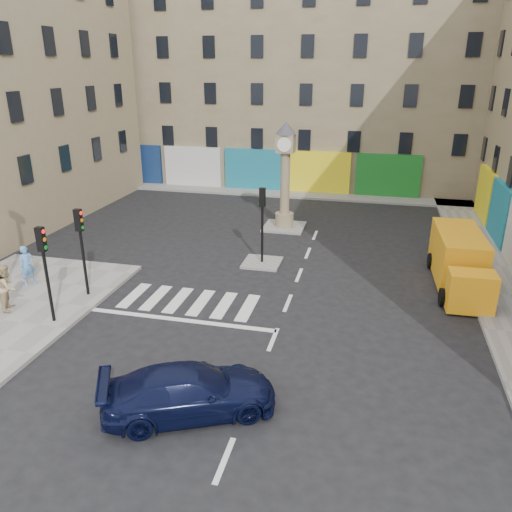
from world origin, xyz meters
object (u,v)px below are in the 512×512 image
at_px(traffic_light_island, 262,213).
at_px(pedestrian_blue, 27,265).
at_px(traffic_light_left_near, 44,260).
at_px(navy_sedan, 189,391).
at_px(yellow_van, 459,261).
at_px(clock_pillar, 285,169).
at_px(traffic_light_left_far, 81,239).
at_px(pedestrian_tan, 7,287).

distance_m(traffic_light_island, pedestrian_blue, 10.75).
bearing_deg(traffic_light_island, traffic_light_left_near, -128.93).
relative_size(navy_sedan, yellow_van, 0.78).
bearing_deg(clock_pillar, traffic_light_left_far, -118.94).
xyz_separation_m(navy_sedan, yellow_van, (8.48, 11.10, 0.41)).
xyz_separation_m(traffic_light_left_far, pedestrian_blue, (-3.07, 0.35, -1.59)).
height_order(traffic_light_left_far, pedestrian_tan, traffic_light_left_far).
distance_m(traffic_light_island, pedestrian_tan, 11.34).
bearing_deg(pedestrian_tan, clock_pillar, -53.73).
xyz_separation_m(traffic_light_left_near, pedestrian_tan, (-2.23, 0.48, -1.53)).
height_order(yellow_van, pedestrian_blue, yellow_van).
bearing_deg(traffic_light_island, traffic_light_left_far, -139.40).
bearing_deg(traffic_light_left_far, yellow_van, 18.29).
xyz_separation_m(traffic_light_left_far, traffic_light_island, (6.30, 5.40, -0.03)).
distance_m(navy_sedan, pedestrian_tan, 9.96).
relative_size(traffic_light_island, navy_sedan, 0.77).
relative_size(traffic_light_left_near, clock_pillar, 0.61).
height_order(traffic_light_left_near, traffic_light_island, traffic_light_left_near).
bearing_deg(clock_pillar, yellow_van, -35.14).
distance_m(traffic_light_island, clock_pillar, 6.07).
height_order(traffic_light_island, yellow_van, traffic_light_island).
distance_m(traffic_light_left_far, traffic_light_island, 8.30).
xyz_separation_m(traffic_light_island, pedestrian_blue, (-9.37, -5.05, -1.56)).
bearing_deg(yellow_van, traffic_light_left_near, -155.78).
xyz_separation_m(clock_pillar, pedestrian_blue, (-9.37, -11.04, -2.52)).
height_order(traffic_light_left_far, yellow_van, traffic_light_left_far).
bearing_deg(pedestrian_blue, pedestrian_tan, -129.72).
xyz_separation_m(traffic_light_left_near, navy_sedan, (6.82, -3.65, -1.92)).
relative_size(traffic_light_left_near, traffic_light_left_far, 1.00).
distance_m(traffic_light_left_near, clock_pillar, 15.19).
height_order(traffic_light_island, pedestrian_blue, traffic_light_island).
relative_size(clock_pillar, pedestrian_blue, 3.48).
xyz_separation_m(traffic_light_left_near, pedestrian_blue, (-3.07, 2.75, -1.59)).
bearing_deg(navy_sedan, yellow_van, -63.20).
distance_m(traffic_light_island, yellow_van, 9.13).
xyz_separation_m(traffic_light_island, pedestrian_tan, (-8.53, -7.32, -1.50)).
relative_size(traffic_light_left_far, pedestrian_blue, 2.11).
distance_m(traffic_light_left_far, pedestrian_tan, 3.32).
distance_m(pedestrian_blue, pedestrian_tan, 2.42).
height_order(traffic_light_left_near, traffic_light_left_far, same).
xyz_separation_m(traffic_light_left_far, yellow_van, (15.30, 5.06, -1.51)).
bearing_deg(traffic_light_left_near, pedestrian_blue, 138.07).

